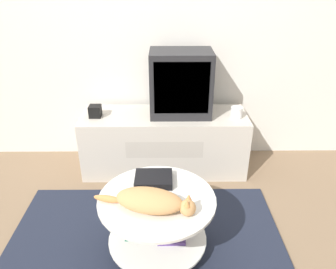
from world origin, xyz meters
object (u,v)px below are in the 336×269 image
at_px(dvd_box, 154,179).
at_px(speaker, 95,111).
at_px(tv, 181,83).
at_px(cat, 151,201).

bearing_deg(dvd_box, speaker, 122.40).
distance_m(tv, speaker, 0.74).
bearing_deg(speaker, cat, -64.56).
xyz_separation_m(tv, cat, (-0.21, -1.12, -0.31)).
bearing_deg(cat, dvd_box, 102.46).
bearing_deg(tv, dvd_box, -103.24).
relative_size(dvd_box, cat, 0.40).
distance_m(speaker, cat, 1.17).
distance_m(dvd_box, cat, 0.26).
height_order(tv, speaker, tv).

